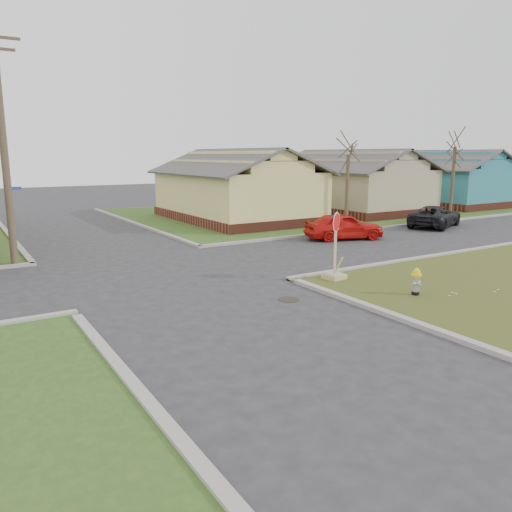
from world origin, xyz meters
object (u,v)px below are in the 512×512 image
red_sedan (344,226)px  dark_pickup (435,216)px  utility_pole (3,144)px  stop_sign (335,265)px  fire_hydrant (416,280)px

red_sedan → dark_pickup: 7.70m
utility_pole → dark_pickup: utility_pole is taller
red_sedan → dark_pickup: (7.68, 0.55, -0.05)m
red_sedan → utility_pole: bearing=101.3°
stop_sign → dark_pickup: bearing=18.5°
red_sedan → dark_pickup: red_sedan is taller
fire_hydrant → red_sedan: (5.17, 9.13, 0.17)m
utility_pole → stop_sign: bearing=-42.3°
utility_pole → stop_sign: size_ratio=3.87×
red_sedan → stop_sign: bearing=155.3°
fire_hydrant → red_sedan: 10.50m
red_sedan → dark_pickup: bearing=-67.0°
stop_sign → utility_pole: bearing=129.7°
utility_pole → stop_sign: 12.99m
utility_pole → dark_pickup: size_ratio=1.97×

